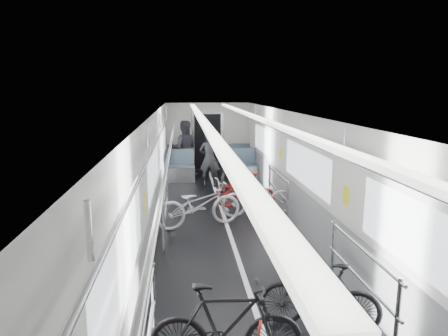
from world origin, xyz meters
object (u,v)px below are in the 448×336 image
object	(u,v)px
person_seated	(184,148)
bike_right_far	(245,191)
bike_left_far	(199,204)
bike_left_mid	(226,327)
bike_right_mid	(258,197)
person_standing	(210,159)
bike_right_near	(320,296)
bike_aisle	(225,172)

from	to	relation	value
person_seated	bike_right_far	bearing A→B (deg)	111.65
bike_left_far	person_seated	world-z (taller)	person_seated
bike_left_mid	bike_right_mid	size ratio (longest dim) A/B	0.94
bike_left_far	person_standing	size ratio (longest dim) A/B	1.11
person_seated	bike_right_near	bearing A→B (deg)	101.69
bike_aisle	person_standing	bearing A→B (deg)	178.45
bike_right_far	bike_aisle	distance (m)	2.21
bike_right_mid	person_standing	bearing A→B (deg)	-169.22
bike_right_near	bike_right_far	bearing A→B (deg)	-158.89
bike_left_far	person_standing	world-z (taller)	person_standing
bike_left_far	person_standing	xyz separation A→B (m)	(0.48, 3.49, 0.35)
bike_right_mid	bike_aisle	distance (m)	2.83
bike_right_mid	bike_right_far	size ratio (longest dim) A/B	1.16
bike_right_far	bike_aisle	xyz separation A→B (m)	(-0.24, 2.20, 0.01)
bike_left_far	bike_right_near	bearing A→B (deg)	-177.00
bike_aisle	person_seated	distance (m)	2.21
bike_left_far	bike_aisle	bearing A→B (deg)	-31.02
bike_right_near	bike_aisle	distance (m)	7.27
bike_right_near	person_standing	world-z (taller)	person_standing
bike_left_mid	person_standing	world-z (taller)	person_standing
bike_left_mid	bike_aisle	world-z (taller)	bike_left_mid
bike_right_mid	bike_right_far	distance (m)	0.64
bike_left_far	person_standing	distance (m)	3.54
bike_right_mid	person_standing	size ratio (longest dim) A/B	1.03
bike_right_near	person_standing	distance (m)	7.42
bike_left_mid	bike_aisle	size ratio (longest dim) A/B	0.93
bike_left_mid	bike_aisle	xyz separation A→B (m)	(0.85, 7.85, -0.03)
person_standing	person_seated	bearing A→B (deg)	-52.64
bike_right_mid	bike_right_far	world-z (taller)	bike_right_mid
bike_right_near	bike_aisle	world-z (taller)	bike_aisle
bike_aisle	person_standing	world-z (taller)	person_standing
bike_left_mid	bike_right_mid	world-z (taller)	bike_left_mid
bike_aisle	person_standing	distance (m)	0.61
person_standing	person_seated	xyz separation A→B (m)	(-0.73, 1.70, 0.09)
bike_left_far	bike_right_near	xyz separation A→B (m)	(1.30, -3.87, -0.05)
bike_left_far	bike_right_far	size ratio (longest dim) A/B	1.26
bike_right_near	bike_aisle	bearing A→B (deg)	-157.45
bike_right_far	person_seated	world-z (taller)	person_seated
bike_left_mid	bike_aisle	bearing A→B (deg)	-2.38
person_seated	person_standing	bearing A→B (deg)	115.28
bike_left_far	person_seated	bearing A→B (deg)	-12.76
bike_left_far	person_standing	bearing A→B (deg)	-23.35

